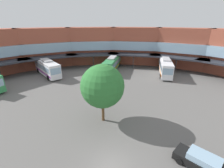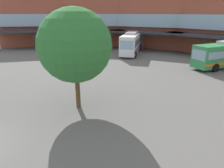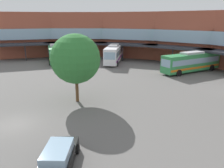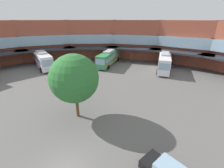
{
  "view_description": "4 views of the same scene",
  "coord_description": "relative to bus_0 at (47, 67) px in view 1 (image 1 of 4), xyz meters",
  "views": [
    {
      "loc": [
        0.19,
        -10.59,
        12.52
      ],
      "look_at": [
        -0.14,
        16.0,
        1.87
      ],
      "focal_mm": 25.42,
      "sensor_mm": 36.0,
      "label": 1
    },
    {
      "loc": [
        12.37,
        0.86,
        7.3
      ],
      "look_at": [
        -1.2,
        10.87,
        1.29
      ],
      "focal_mm": 32.37,
      "sensor_mm": 36.0,
      "label": 2
    },
    {
      "loc": [
        19.49,
        -5.36,
        9.22
      ],
      "look_at": [
        -0.5,
        12.2,
        1.33
      ],
      "focal_mm": 35.47,
      "sensor_mm": 36.0,
      "label": 3
    },
    {
      "loc": [
        4.64,
        -7.62,
        11.11
      ],
      "look_at": [
        2.16,
        15.21,
        1.15
      ],
      "focal_mm": 24.31,
      "sensor_mm": 36.0,
      "label": 4
    }
  ],
  "objects": [
    {
      "name": "station_building",
      "position": [
        15.98,
        2.53,
        3.4
      ],
      "size": [
        84.68,
        37.6,
        10.7
      ],
      "color": "#9E4C38",
      "rests_on": "ground"
    },
    {
      "name": "bus_2",
      "position": [
        28.99,
        1.59,
        0.01
      ],
      "size": [
        4.89,
        12.42,
        3.94
      ],
      "rotation": [
        0.0,
        0.0,
        4.5
      ],
      "color": "white",
      "rests_on": "ground"
    },
    {
      "name": "bus_1",
      "position": [
        15.67,
        4.47,
        -0.15
      ],
      "size": [
        4.94,
        12.39,
        3.62
      ],
      "rotation": [
        0.0,
        0.0,
        4.5
      ],
      "color": "#338C4C",
      "rests_on": "ground"
    },
    {
      "name": "plaza_tree",
      "position": [
        14.76,
        -18.81,
        2.98
      ],
      "size": [
        5.5,
        5.5,
        7.72
      ],
      "color": "brown",
      "rests_on": "ground"
    },
    {
      "name": "ground_plane",
      "position": [
        15.98,
        -26.32,
        -1.98
      ],
      "size": [
        129.61,
        129.61,
        0.0
      ],
      "primitive_type": "plane",
      "color": "#605E5B"
    },
    {
      "name": "bus_0",
      "position": [
        0.0,
        0.0,
        0.0
      ],
      "size": [
        9.15,
        10.22,
        3.92
      ],
      "rotation": [
        0.0,
        0.0,
        5.41
      ],
      "color": "white",
      "rests_on": "ground"
    },
    {
      "name": "parked_car",
      "position": [
        24.05,
        -26.18,
        -1.24
      ],
      "size": [
        4.44,
        4.32,
        1.53
      ],
      "rotation": [
        0.0,
        0.0,
        2.39
      ],
      "color": "black",
      "rests_on": "ground"
    }
  ]
}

